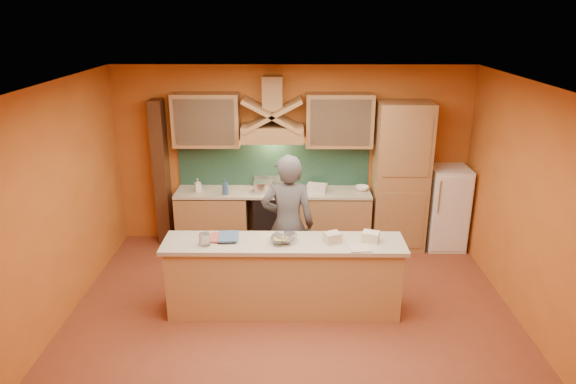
{
  "coord_description": "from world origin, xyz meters",
  "views": [
    {
      "loc": [
        0.01,
        -5.28,
        3.55
      ],
      "look_at": [
        -0.06,
        0.9,
        1.36
      ],
      "focal_mm": 32.0,
      "sensor_mm": 36.0,
      "label": 1
    }
  ],
  "objects_px": {
    "fridge": "(446,208)",
    "mixing_bowl": "(284,239)",
    "kitchen_scale": "(290,238)",
    "stove": "(273,219)",
    "person": "(288,225)"
  },
  "relations": [
    {
      "from": "fridge",
      "to": "mixing_bowl",
      "type": "xyz_separation_m",
      "value": [
        -2.5,
        -1.9,
        0.33
      ]
    },
    {
      "from": "fridge",
      "to": "kitchen_scale",
      "type": "bearing_deg",
      "value": -141.71
    },
    {
      "from": "stove",
      "to": "person",
      "type": "bearing_deg",
      "value": -80.06
    },
    {
      "from": "kitchen_scale",
      "to": "mixing_bowl",
      "type": "bearing_deg",
      "value": 144.65
    },
    {
      "from": "fridge",
      "to": "kitchen_scale",
      "type": "xyz_separation_m",
      "value": [
        -2.43,
        -1.92,
        0.35
      ]
    },
    {
      "from": "stove",
      "to": "fridge",
      "type": "xyz_separation_m",
      "value": [
        2.7,
        0.0,
        0.2
      ]
    },
    {
      "from": "kitchen_scale",
      "to": "mixing_bowl",
      "type": "xyz_separation_m",
      "value": [
        -0.07,
        0.02,
        -0.01
      ]
    },
    {
      "from": "person",
      "to": "mixing_bowl",
      "type": "height_order",
      "value": "person"
    },
    {
      "from": "mixing_bowl",
      "to": "stove",
      "type": "bearing_deg",
      "value": 95.98
    },
    {
      "from": "kitchen_scale",
      "to": "mixing_bowl",
      "type": "distance_m",
      "value": 0.08
    },
    {
      "from": "fridge",
      "to": "person",
      "type": "xyz_separation_m",
      "value": [
        -2.46,
        -1.39,
        0.29
      ]
    },
    {
      "from": "fridge",
      "to": "kitchen_scale",
      "type": "relative_size",
      "value": 10.62
    },
    {
      "from": "stove",
      "to": "person",
      "type": "height_order",
      "value": "person"
    },
    {
      "from": "stove",
      "to": "mixing_bowl",
      "type": "distance_m",
      "value": 1.98
    },
    {
      "from": "stove",
      "to": "fridge",
      "type": "relative_size",
      "value": 0.69
    }
  ]
}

